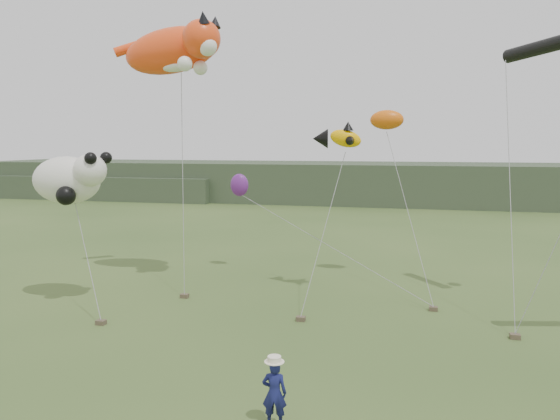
% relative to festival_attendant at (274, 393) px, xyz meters
% --- Properties ---
extents(ground, '(120.00, 120.00, 0.00)m').
position_rel_festival_attendant_xyz_m(ground, '(0.11, 1.96, -0.73)').
color(ground, '#385123').
rests_on(ground, ground).
extents(headland, '(90.00, 13.00, 4.00)m').
position_rel_festival_attendant_xyz_m(headland, '(-3.01, 46.64, 1.19)').
color(headland, '#2D3D28').
rests_on(headland, ground).
extents(festival_attendant, '(0.57, 0.41, 1.46)m').
position_rel_festival_attendant_xyz_m(festival_attendant, '(0.00, 0.00, 0.00)').
color(festival_attendant, '#151950').
rests_on(festival_attendant, ground).
extents(sandbag_anchors, '(13.49, 4.49, 0.16)m').
position_rel_festival_attendant_xyz_m(sandbag_anchors, '(-0.90, 7.33, -0.65)').
color(sandbag_anchors, brown).
rests_on(sandbag_anchors, ground).
extents(cat_kite, '(5.50, 2.94, 2.53)m').
position_rel_festival_attendant_xyz_m(cat_kite, '(-7.01, 11.03, 9.21)').
color(cat_kite, '#FF4615').
rests_on(cat_kite, ground).
extents(fish_kite, '(2.09, 1.36, 1.10)m').
position_rel_festival_attendant_xyz_m(fish_kite, '(-0.24, 10.63, 5.50)').
color(fish_kite, '#FFB300').
rests_on(fish_kite, ground).
extents(panda_kite, '(3.16, 2.04, 1.96)m').
position_rel_festival_attendant_xyz_m(panda_kite, '(-9.74, 7.20, 3.96)').
color(panda_kite, white).
rests_on(panda_kite, ground).
extents(misc_kites, '(7.98, 1.00, 3.93)m').
position_rel_festival_attendant_xyz_m(misc_kites, '(-0.88, 13.72, 5.26)').
color(misc_kites, '#E3600D').
rests_on(misc_kites, ground).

